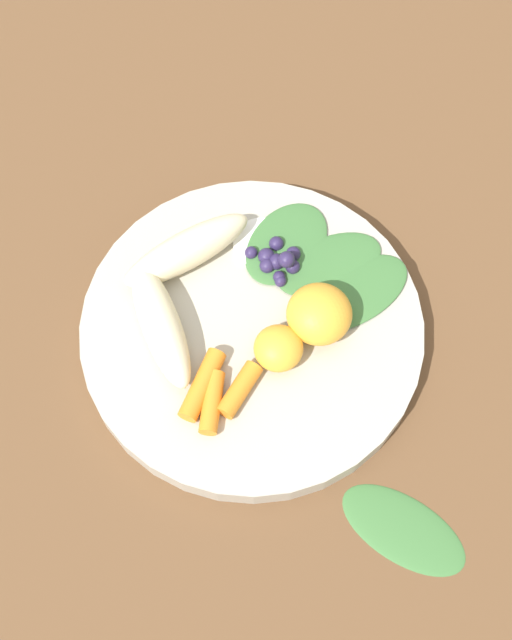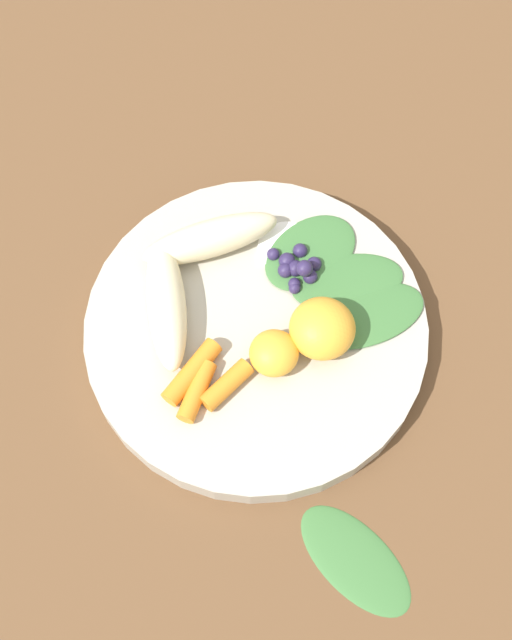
{
  "view_description": "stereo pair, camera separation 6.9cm",
  "coord_description": "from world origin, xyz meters",
  "px_view_note": "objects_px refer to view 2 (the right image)",
  "views": [
    {
      "loc": [
        -0.0,
        -0.29,
        0.66
      ],
      "look_at": [
        0.0,
        0.0,
        0.03
      ],
      "focal_mm": 46.77,
      "sensor_mm": 36.0,
      "label": 1
    },
    {
      "loc": [
        0.06,
        -0.28,
        0.66
      ],
      "look_at": [
        0.0,
        0.0,
        0.03
      ],
      "focal_mm": 46.77,
      "sensor_mm": 36.0,
      "label": 2
    }
  ],
  "objects_px": {
    "orange_segment_near": "(321,333)",
    "banana_peeled_left": "(166,304)",
    "banana_peeled_right": "(210,239)",
    "bowl": "(256,331)",
    "kale_leaf_stray": "(355,560)"
  },
  "relations": [
    {
      "from": "orange_segment_near",
      "to": "banana_peeled_left",
      "type": "bearing_deg",
      "value": -179.69
    },
    {
      "from": "banana_peeled_left",
      "to": "banana_peeled_right",
      "type": "xyz_separation_m",
      "value": [
        0.02,
        0.07,
        0.0
      ]
    },
    {
      "from": "orange_segment_near",
      "to": "banana_peeled_right",
      "type": "bearing_deg",
      "value": 148.33
    },
    {
      "from": "bowl",
      "to": "orange_segment_near",
      "type": "distance_m",
      "value": 0.06
    },
    {
      "from": "orange_segment_near",
      "to": "kale_leaf_stray",
      "type": "relative_size",
      "value": 0.51
    },
    {
      "from": "orange_segment_near",
      "to": "kale_leaf_stray",
      "type": "bearing_deg",
      "value": -69.17
    },
    {
      "from": "bowl",
      "to": "kale_leaf_stray",
      "type": "xyz_separation_m",
      "value": [
        0.12,
        -0.17,
        -0.01
      ]
    },
    {
      "from": "banana_peeled_left",
      "to": "orange_segment_near",
      "type": "distance_m",
      "value": 0.13
    },
    {
      "from": "banana_peeled_right",
      "to": "bowl",
      "type": "bearing_deg",
      "value": 98.99
    },
    {
      "from": "orange_segment_near",
      "to": "kale_leaf_stray",
      "type": "distance_m",
      "value": 0.18
    },
    {
      "from": "bowl",
      "to": "orange_segment_near",
      "type": "bearing_deg",
      "value": -4.5
    },
    {
      "from": "bowl",
      "to": "banana_peeled_right",
      "type": "xyz_separation_m",
      "value": [
        -0.05,
        0.06,
        0.03
      ]
    },
    {
      "from": "orange_segment_near",
      "to": "kale_leaf_stray",
      "type": "xyz_separation_m",
      "value": [
        0.06,
        -0.16,
        -0.04
      ]
    },
    {
      "from": "bowl",
      "to": "banana_peeled_left",
      "type": "bearing_deg",
      "value": -176.17
    },
    {
      "from": "bowl",
      "to": "banana_peeled_right",
      "type": "relative_size",
      "value": 2.39
    }
  ]
}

